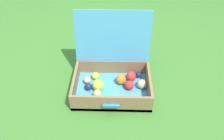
# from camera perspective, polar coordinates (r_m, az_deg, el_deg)

# --- Properties ---
(ground_plane) EXTENTS (16.00, 16.00, 0.00)m
(ground_plane) POSITION_cam_1_polar(r_m,az_deg,el_deg) (1.75, -3.22, -3.44)
(ground_plane) COLOR #3D7A2D
(open_suitcase) EXTENTS (0.54, 0.49, 0.51)m
(open_suitcase) POSITION_cam_1_polar(r_m,az_deg,el_deg) (1.66, 0.16, -0.97)
(open_suitcase) COLOR #4799C6
(open_suitcase) RESTS_ON ground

